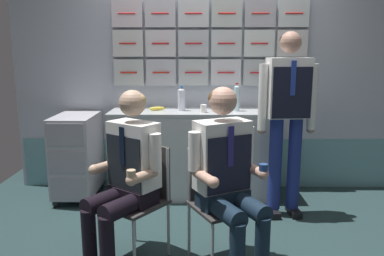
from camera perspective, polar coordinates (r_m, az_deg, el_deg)
ground at (r=3.24m, az=2.63°, el=-17.09°), size 4.80×4.80×0.04m
galley_bulkhead at (r=4.24m, az=2.22°, el=5.87°), size 4.20×0.14×2.15m
galley_counter at (r=4.08m, az=0.43°, el=-3.77°), size 1.75×0.53×0.92m
service_trolley at (r=4.18m, az=-16.68°, el=-3.70°), size 0.40×0.65×0.88m
folding_chair_left at (r=2.93m, az=-7.38°, el=-8.89°), size 0.56×0.56×0.84m
crew_member_left at (r=2.76m, az=-9.79°, el=-6.31°), size 0.62×0.68×1.26m
folding_chair_right at (r=2.86m, az=3.58°, el=-9.30°), size 0.54×0.54×0.84m
crew_member_right at (r=2.67m, az=5.33°, el=-6.40°), size 0.60×0.70×1.29m
crew_member_standing at (r=3.58m, az=13.97°, el=2.80°), size 0.53×0.29×1.69m
water_bottle_short at (r=3.97m, az=-1.58°, el=4.32°), size 0.07×0.07×0.26m
water_bottle_tall at (r=3.98m, az=6.65°, el=4.49°), size 0.06×0.06×0.29m
paper_cup_tan at (r=3.86m, az=1.71°, el=2.94°), size 0.06×0.06×0.08m
paper_cup_blue at (r=4.15m, az=4.66°, el=3.44°), size 0.06×0.06×0.07m
coffee_cup_spare at (r=4.06m, az=-7.70°, el=3.34°), size 0.06×0.06×0.09m
espresso_cup_small at (r=4.00m, az=-8.77°, el=3.06°), size 0.07×0.07×0.07m
snack_banana at (r=4.01m, az=-5.20°, el=2.90°), size 0.17×0.10×0.04m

